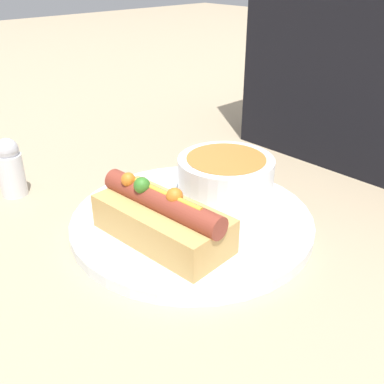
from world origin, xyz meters
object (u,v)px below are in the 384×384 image
Objects in this scene: hot_dog at (162,218)px; salt_shaker at (10,168)px; spoon at (194,191)px; soup_bowl at (226,175)px.

hot_dog is 0.23m from salt_shaker.
hot_dog is 1.03× the size of spoon.
spoon is at bearing -135.56° from soup_bowl.
spoon is (-0.03, -0.03, -0.02)m from soup_bowl.
hot_dog is 1.99× the size of salt_shaker.
hot_dog is 1.32× the size of soup_bowl.
soup_bowl is (-0.02, 0.12, 0.00)m from hot_dog.
soup_bowl is 0.27m from salt_shaker.
soup_bowl is at bearing -24.83° from spoon.
salt_shaker is at bearing -169.33° from hot_dog.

